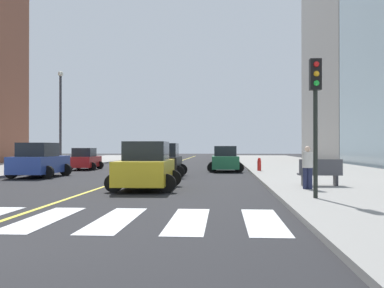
% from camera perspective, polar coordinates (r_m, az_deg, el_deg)
% --- Properties ---
extents(sidewalk_kerb_east, '(10.00, 120.00, 0.15)m').
position_cam_1_polar(sidewalk_kerb_east, '(27.83, 18.25, -3.87)').
color(sidewalk_kerb_east, gray).
rests_on(sidewalk_kerb_east, ground).
extents(crosswalk_paint, '(13.50, 4.00, 0.01)m').
position_cam_1_polar(crosswalk_paint, '(12.28, -22.12, -8.70)').
color(crosswalk_paint, silver).
rests_on(crosswalk_paint, ground).
extents(lane_divider_paint, '(0.16, 80.00, 0.01)m').
position_cam_1_polar(lane_divider_paint, '(47.26, -2.55, -2.52)').
color(lane_divider_paint, yellow).
rests_on(lane_divider_paint, ground).
extents(parking_garage_concrete, '(18.00, 24.00, 31.47)m').
position_cam_1_polar(parking_garage_concrete, '(68.51, 22.99, 11.42)').
color(parking_garage_concrete, gray).
rests_on(parking_garage_concrete, ground).
extents(car_red_nearest, '(2.44, 3.85, 1.70)m').
position_cam_1_polar(car_red_nearest, '(36.36, -13.37, -1.92)').
color(car_red_nearest, red).
rests_on(car_red_nearest, ground).
extents(car_yellow_second, '(2.87, 4.55, 2.02)m').
position_cam_1_polar(car_yellow_second, '(19.24, -5.84, -2.89)').
color(car_yellow_second, gold).
rests_on(car_yellow_second, ground).
extents(car_black_third, '(2.85, 4.51, 2.00)m').
position_cam_1_polar(car_black_third, '(26.95, -3.72, -2.17)').
color(car_black_third, black).
rests_on(car_black_third, ground).
extents(car_green_fourth, '(2.60, 4.15, 1.85)m').
position_cam_1_polar(car_green_fourth, '(32.87, 4.21, -1.97)').
color(car_green_fourth, '#236B42').
rests_on(car_green_fourth, ground).
extents(car_blue_fifth, '(2.88, 4.58, 2.03)m').
position_cam_1_polar(car_blue_fifth, '(28.15, -18.71, -2.05)').
color(car_blue_fifth, '#2D479E').
rests_on(car_blue_fifth, ground).
extents(traffic_light_near_corner, '(0.36, 0.41, 4.47)m').
position_cam_1_polar(traffic_light_near_corner, '(15.06, 15.32, 5.40)').
color(traffic_light_near_corner, black).
rests_on(traffic_light_near_corner, sidewalk_kerb_east).
extents(park_bench, '(1.81, 0.60, 1.12)m').
position_cam_1_polar(park_bench, '(19.82, 15.85, -3.53)').
color(park_bench, '#47474C').
rests_on(park_bench, sidewalk_kerb_east).
extents(pedestrian_waiting_east, '(0.41, 0.41, 1.67)m').
position_cam_1_polar(pedestrian_waiting_east, '(18.13, 14.38, -2.63)').
color(pedestrian_waiting_east, '#232847').
rests_on(pedestrian_waiting_east, sidewalk_kerb_east).
extents(fire_hydrant, '(0.26, 0.26, 0.89)m').
position_cam_1_polar(fire_hydrant, '(31.30, 8.49, -2.57)').
color(fire_hydrant, red).
rests_on(fire_hydrant, sidewalk_kerb_east).
extents(street_lamp, '(0.44, 0.44, 8.05)m').
position_cam_1_polar(street_lamp, '(39.87, -16.27, 4.07)').
color(street_lamp, '#38383D').
rests_on(street_lamp, sidewalk_kerb_west).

